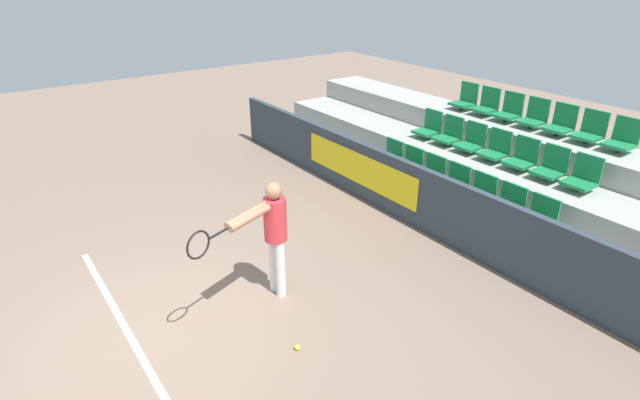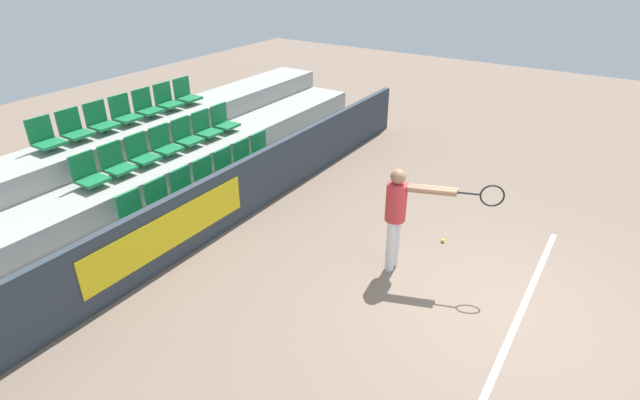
% 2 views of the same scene
% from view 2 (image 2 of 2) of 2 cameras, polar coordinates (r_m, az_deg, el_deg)
% --- Properties ---
extents(ground_plane, '(30.00, 30.00, 0.00)m').
position_cam_2_polar(ground_plane, '(7.24, 19.24, -11.51)').
color(ground_plane, '#7A6656').
extents(court_baseline, '(4.83, 0.08, 0.01)m').
position_cam_2_polar(court_baseline, '(7.20, 21.80, -12.20)').
color(court_baseline, white).
rests_on(court_baseline, ground).
extents(barrier_wall, '(11.47, 0.14, 1.06)m').
position_cam_2_polar(barrier_wall, '(8.67, -9.38, 0.85)').
color(barrier_wall, '#2D3842').
rests_on(barrier_wall, ground).
extents(bleacher_tier_front, '(11.07, 1.02, 0.41)m').
position_cam_2_polar(bleacher_tier_front, '(9.21, -11.88, 0.01)').
color(bleacher_tier_front, '#9E9E99').
rests_on(bleacher_tier_front, ground).
extents(bleacher_tier_middle, '(11.07, 1.02, 0.83)m').
position_cam_2_polar(bleacher_tier_middle, '(9.81, -16.33, 2.58)').
color(bleacher_tier_middle, '#9E9E99').
rests_on(bleacher_tier_middle, ground).
extents(bleacher_tier_back, '(11.07, 1.02, 1.24)m').
position_cam_2_polar(bleacher_tier_back, '(10.48, -20.26, 4.82)').
color(bleacher_tier_back, '#9E9E99').
rests_on(bleacher_tier_back, ground).
extents(stadium_chair_0, '(0.42, 0.42, 0.55)m').
position_cam_2_polar(stadium_chair_0, '(8.21, -20.39, -1.43)').
color(stadium_chair_0, '#333333').
rests_on(stadium_chair_0, bleacher_tier_front).
extents(stadium_chair_1, '(0.42, 0.42, 0.55)m').
position_cam_2_polar(stadium_chair_1, '(8.49, -17.66, 0.00)').
color(stadium_chair_1, '#333333').
rests_on(stadium_chair_1, bleacher_tier_front).
extents(stadium_chair_2, '(0.42, 0.42, 0.55)m').
position_cam_2_polar(stadium_chair_2, '(8.79, -15.11, 1.34)').
color(stadium_chair_2, '#333333').
rests_on(stadium_chair_2, bleacher_tier_front).
extents(stadium_chair_3, '(0.42, 0.42, 0.55)m').
position_cam_2_polar(stadium_chair_3, '(9.11, -12.73, 2.59)').
color(stadium_chair_3, '#333333').
rests_on(stadium_chair_3, bleacher_tier_front).
extents(stadium_chair_4, '(0.42, 0.42, 0.55)m').
position_cam_2_polar(stadium_chair_4, '(9.45, -10.51, 3.74)').
color(stadium_chair_4, '#333333').
rests_on(stadium_chair_4, bleacher_tier_front).
extents(stadium_chair_5, '(0.42, 0.42, 0.55)m').
position_cam_2_polar(stadium_chair_5, '(9.80, -8.44, 4.81)').
color(stadium_chair_5, '#333333').
rests_on(stadium_chair_5, bleacher_tier_front).
extents(stadium_chair_6, '(0.42, 0.42, 0.55)m').
position_cam_2_polar(stadium_chair_6, '(10.17, -6.52, 5.80)').
color(stadium_chair_6, '#333333').
rests_on(stadium_chair_6, bleacher_tier_front).
extents(stadium_chair_7, '(0.42, 0.42, 0.55)m').
position_cam_2_polar(stadium_chair_7, '(8.83, -24.96, 2.71)').
color(stadium_chair_7, '#333333').
rests_on(stadium_chair_7, bleacher_tier_middle).
extents(stadium_chair_8, '(0.42, 0.42, 0.55)m').
position_cam_2_polar(stadium_chair_8, '(9.09, -22.28, 3.94)').
color(stadium_chair_8, '#333333').
rests_on(stadium_chair_8, bleacher_tier_middle).
extents(stadium_chair_9, '(0.42, 0.42, 0.55)m').
position_cam_2_polar(stadium_chair_9, '(9.37, -19.74, 5.08)').
color(stadium_chair_9, '#333333').
rests_on(stadium_chair_9, bleacher_tier_middle).
extents(stadium_chair_10, '(0.42, 0.42, 0.55)m').
position_cam_2_polar(stadium_chair_10, '(9.67, -17.35, 6.14)').
color(stadium_chair_10, '#333333').
rests_on(stadium_chair_10, bleacher_tier_middle).
extents(stadium_chair_11, '(0.42, 0.42, 0.55)m').
position_cam_2_polar(stadium_chair_11, '(9.99, -15.09, 7.13)').
color(stadium_chair_11, '#333333').
rests_on(stadium_chair_11, bleacher_tier_middle).
extents(stadium_chair_12, '(0.42, 0.42, 0.55)m').
position_cam_2_polar(stadium_chair_12, '(10.32, -12.97, 8.05)').
color(stadium_chair_12, '#333333').
rests_on(stadium_chair_12, bleacher_tier_middle).
extents(stadium_chair_13, '(0.42, 0.42, 0.55)m').
position_cam_2_polar(stadium_chair_13, '(10.68, -10.98, 8.90)').
color(stadium_chair_13, '#333333').
rests_on(stadium_chair_13, bleacher_tier_middle).
extents(stadium_chair_14, '(0.42, 0.42, 0.55)m').
position_cam_2_polar(stadium_chair_14, '(9.53, -28.92, 6.27)').
color(stadium_chair_14, '#333333').
rests_on(stadium_chair_14, bleacher_tier_back).
extents(stadium_chair_15, '(0.42, 0.42, 0.55)m').
position_cam_2_polar(stadium_chair_15, '(9.77, -26.32, 7.33)').
color(stadium_chair_15, '#333333').
rests_on(stadium_chair_15, bleacher_tier_back).
extents(stadium_chair_16, '(0.42, 0.42, 0.55)m').
position_cam_2_polar(stadium_chair_16, '(10.03, -23.84, 8.33)').
color(stadium_chair_16, '#333333').
rests_on(stadium_chair_16, bleacher_tier_back).
extents(stadium_chair_17, '(0.42, 0.42, 0.55)m').
position_cam_2_polar(stadium_chair_17, '(10.31, -21.47, 9.25)').
color(stadium_chair_17, '#333333').
rests_on(stadium_chair_17, bleacher_tier_back).
extents(stadium_chair_18, '(0.42, 0.42, 0.55)m').
position_cam_2_polar(stadium_chair_18, '(10.62, -19.23, 10.11)').
color(stadium_chair_18, '#333333').
rests_on(stadium_chair_18, bleacher_tier_back).
extents(stadium_chair_19, '(0.42, 0.42, 0.55)m').
position_cam_2_polar(stadium_chair_19, '(10.93, -17.10, 10.91)').
color(stadium_chair_19, '#333333').
rests_on(stadium_chair_19, bleacher_tier_back).
extents(stadium_chair_20, '(0.42, 0.42, 0.55)m').
position_cam_2_polar(stadium_chair_20, '(11.27, -15.08, 11.65)').
color(stadium_chair_20, '#333333').
rests_on(stadium_chair_20, bleacher_tier_back).
extents(tennis_player, '(0.64, 1.49, 1.61)m').
position_cam_2_polar(tennis_player, '(7.15, 9.30, -1.14)').
color(tennis_player, silver).
rests_on(tennis_player, ground).
extents(tennis_ball, '(0.07, 0.07, 0.07)m').
position_cam_2_polar(tennis_ball, '(8.39, 13.86, -4.50)').
color(tennis_ball, '#CCDB33').
rests_on(tennis_ball, ground).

